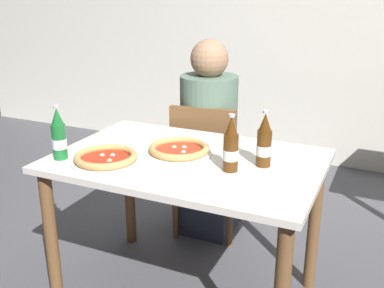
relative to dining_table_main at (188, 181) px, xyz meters
name	(u,v)px	position (x,y,z in m)	size (l,w,h in m)	color
back_wall_tiled	(299,10)	(0.00, 2.20, 0.66)	(7.00, 0.10, 2.60)	silver
dining_table_main	(188,181)	(0.00, 0.00, 0.00)	(1.20, 0.80, 0.75)	silver
chair_behind_table	(207,163)	(-0.16, 0.61, -0.15)	(0.45, 0.45, 0.85)	brown
diner_seated	(208,144)	(-0.17, 0.66, -0.05)	(0.34, 0.34, 1.21)	#2D3342
pizza_margherita_near	(106,158)	(-0.30, -0.21, 0.14)	(0.30, 0.30, 0.04)	white
pizza_marinara_far	(179,150)	(-0.05, 0.02, 0.14)	(0.30, 0.30, 0.04)	white
beer_bottle_left	(264,143)	(0.34, 0.05, 0.22)	(0.07, 0.07, 0.25)	#512D0F
beer_bottle_center	(231,147)	(0.23, -0.06, 0.22)	(0.07, 0.07, 0.25)	#512D0F
beer_bottle_right	(59,137)	(-0.52, -0.25, 0.22)	(0.07, 0.07, 0.25)	#196B2D
napkin_with_cutlery	(140,136)	(-0.35, 0.18, 0.12)	(0.21, 0.21, 0.01)	white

